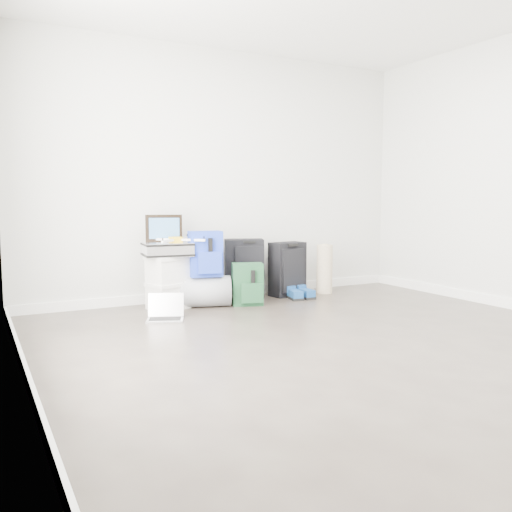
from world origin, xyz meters
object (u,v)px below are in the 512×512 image
briefcase (167,249)px  large_suitcase (244,269)px  duffel_bag (205,291)px  carry_on (288,269)px  boxes_stack (168,282)px  laptop (165,313)px

briefcase → large_suitcase: bearing=16.7°
briefcase → large_suitcase: 0.99m
duffel_bag → large_suitcase: (0.57, 0.25, 0.17)m
briefcase → carry_on: (1.43, 0.07, -0.29)m
boxes_stack → briefcase: bearing=0.0°
briefcase → boxes_stack: bearing=0.0°
boxes_stack → large_suitcase: (0.94, 0.18, 0.06)m
boxes_stack → carry_on: (1.43, 0.07, 0.04)m
boxes_stack → large_suitcase: size_ratio=0.81×
duffel_bag → large_suitcase: large_suitcase is taller
briefcase → carry_on: briefcase is taller
duffel_bag → laptop: (-0.55, -0.38, -0.10)m
boxes_stack → large_suitcase: 0.96m
large_suitcase → duffel_bag: bearing=-134.5°
boxes_stack → carry_on: 1.44m
briefcase → large_suitcase: briefcase is taller
duffel_bag → carry_on: carry_on is taller
large_suitcase → carry_on: 0.51m
boxes_stack → laptop: size_ratio=1.36×
large_suitcase → briefcase: bearing=-147.3°
carry_on → duffel_bag: bearing=179.3°
large_suitcase → boxes_stack: bearing=-147.3°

